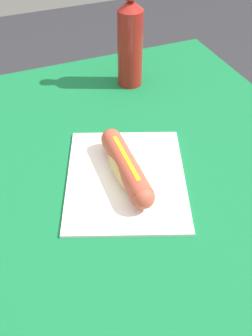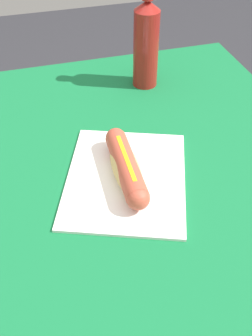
% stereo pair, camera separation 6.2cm
% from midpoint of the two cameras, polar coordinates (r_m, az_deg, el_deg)
% --- Properties ---
extents(dining_table, '(1.14, 1.01, 0.76)m').
position_cam_midpoint_polar(dining_table, '(0.85, -0.58, -10.94)').
color(dining_table, brown).
rests_on(dining_table, ground).
extents(paper_wrapper, '(0.36, 0.32, 0.01)m').
position_cam_midpoint_polar(paper_wrapper, '(0.80, 2.21, -1.51)').
color(paper_wrapper, white).
rests_on(paper_wrapper, dining_table).
extents(hot_dog, '(0.22, 0.06, 0.05)m').
position_cam_midpoint_polar(hot_dog, '(0.78, 2.27, 0.10)').
color(hot_dog, '#DBB26B').
rests_on(hot_dog, paper_wrapper).
extents(soda_bottle, '(0.06, 0.06, 0.26)m').
position_cam_midpoint_polar(soda_bottle, '(1.05, 4.64, 17.29)').
color(soda_bottle, maroon).
rests_on(soda_bottle, dining_table).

